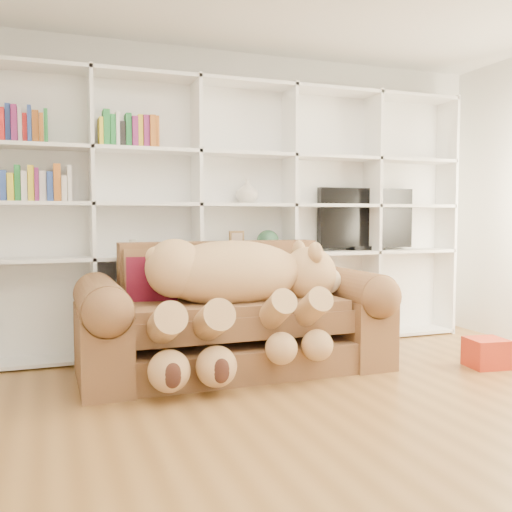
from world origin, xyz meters
name	(u,v)px	position (x,y,z in m)	size (l,w,h in m)	color
floor	(385,440)	(0.00, 0.00, 0.00)	(5.00, 5.00, 0.00)	brown
wall_back	(237,200)	(0.00, 2.50, 1.35)	(5.00, 0.02, 2.70)	silver
bookshelf	(217,204)	(-0.24, 2.36, 1.31)	(4.43, 0.35, 2.40)	white
sofa	(233,322)	(-0.32, 1.65, 0.37)	(2.35, 1.01, 0.99)	brown
teddy_bear	(237,286)	(-0.36, 1.45, 0.68)	(1.67, 0.94, 0.97)	tan
throw_pillow	(152,282)	(-0.93, 1.81, 0.69)	(0.38, 0.12, 0.38)	maroon
gift_box	(486,353)	(1.58, 0.99, 0.11)	(0.29, 0.27, 0.23)	#B72F18
tv	(366,220)	(1.29, 2.35, 1.16)	(1.03, 0.18, 0.61)	black
picture_frame	(237,242)	(-0.07, 2.30, 0.97)	(0.15, 0.03, 0.19)	brown
green_vase	(268,241)	(0.23, 2.30, 0.97)	(0.21, 0.21, 0.21)	#316042
figurine_tall	(133,248)	(-0.99, 2.30, 0.93)	(0.07, 0.07, 0.14)	beige
figurine_short	(162,249)	(-0.75, 2.30, 0.92)	(0.06, 0.06, 0.10)	beige
snow_globe	(167,249)	(-0.71, 2.30, 0.92)	(0.10, 0.10, 0.10)	silver
shelf_vase	(247,191)	(0.03, 2.30, 1.42)	(0.20, 0.20, 0.21)	beige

